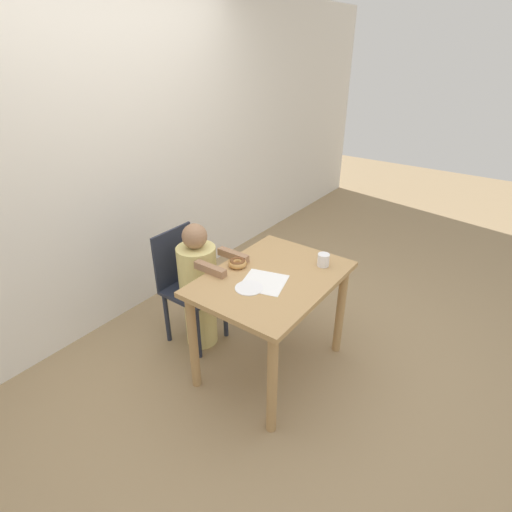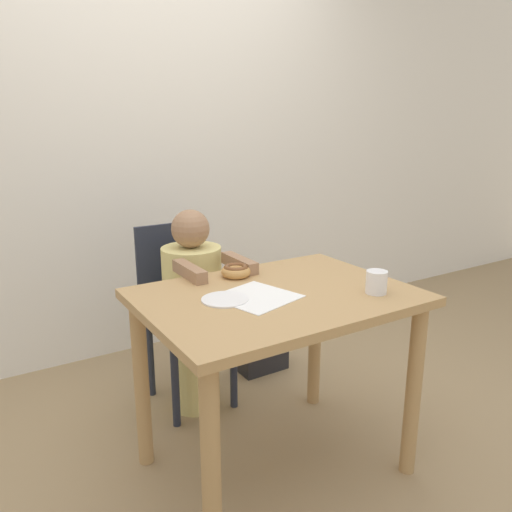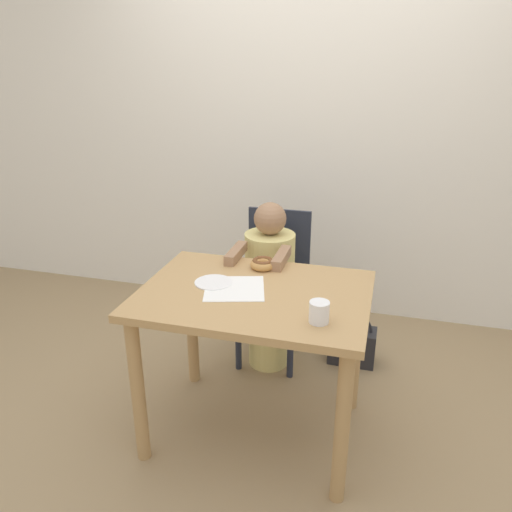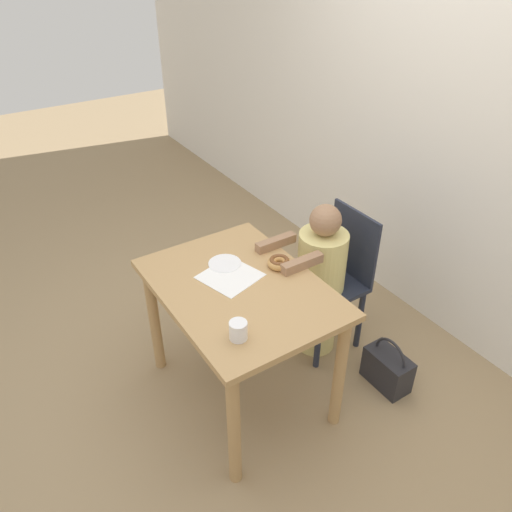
{
  "view_description": "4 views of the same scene",
  "coord_description": "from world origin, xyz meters",
  "px_view_note": "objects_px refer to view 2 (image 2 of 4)",
  "views": [
    {
      "loc": [
        -1.81,
        -1.19,
        2.04
      ],
      "look_at": [
        -0.02,
        0.11,
        0.87
      ],
      "focal_mm": 28.0,
      "sensor_mm": 36.0,
      "label": 1
    },
    {
      "loc": [
        -0.99,
        -1.45,
        1.36
      ],
      "look_at": [
        -0.02,
        0.11,
        0.87
      ],
      "focal_mm": 35.0,
      "sensor_mm": 36.0,
      "label": 2
    },
    {
      "loc": [
        0.53,
        -1.88,
        1.69
      ],
      "look_at": [
        -0.02,
        0.11,
        0.87
      ],
      "focal_mm": 35.0,
      "sensor_mm": 36.0,
      "label": 3
    },
    {
      "loc": [
        1.66,
        -0.98,
        2.21
      ],
      "look_at": [
        -0.02,
        0.11,
        0.87
      ],
      "focal_mm": 35.0,
      "sensor_mm": 36.0,
      "label": 4
    }
  ],
  "objects_px": {
    "chair": "(184,312)",
    "donut": "(236,271)",
    "handbag": "(262,350)",
    "cup": "(376,282)",
    "child_figure": "(194,314)"
  },
  "relations": [
    {
      "from": "chair",
      "to": "donut",
      "type": "xyz_separation_m",
      "value": [
        0.05,
        -0.44,
        0.32
      ]
    },
    {
      "from": "chair",
      "to": "cup",
      "type": "distance_m",
      "value": 1.03
    },
    {
      "from": "child_figure",
      "to": "handbag",
      "type": "bearing_deg",
      "value": 16.62
    },
    {
      "from": "cup",
      "to": "handbag",
      "type": "bearing_deg",
      "value": 84.57
    },
    {
      "from": "donut",
      "to": "handbag",
      "type": "distance_m",
      "value": 0.91
    },
    {
      "from": "chair",
      "to": "donut",
      "type": "relative_size",
      "value": 7.29
    },
    {
      "from": "chair",
      "to": "child_figure",
      "type": "xyz_separation_m",
      "value": [
        0.0,
        -0.11,
        0.03
      ]
    },
    {
      "from": "chair",
      "to": "donut",
      "type": "distance_m",
      "value": 0.55
    },
    {
      "from": "child_figure",
      "to": "handbag",
      "type": "height_order",
      "value": "child_figure"
    },
    {
      "from": "donut",
      "to": "cup",
      "type": "height_order",
      "value": "cup"
    },
    {
      "from": "child_figure",
      "to": "cup",
      "type": "bearing_deg",
      "value": -63.51
    },
    {
      "from": "donut",
      "to": "handbag",
      "type": "relative_size",
      "value": 0.37
    },
    {
      "from": "chair",
      "to": "donut",
      "type": "height_order",
      "value": "chair"
    },
    {
      "from": "handbag",
      "to": "cup",
      "type": "height_order",
      "value": "cup"
    },
    {
      "from": "handbag",
      "to": "chair",
      "type": "bearing_deg",
      "value": -176.68
    }
  ]
}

